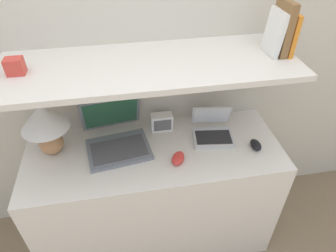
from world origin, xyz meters
The scene contains 14 objects.
wall_back centered at (0.00, 0.59, 1.20)m, with size 6.00×0.05×2.40m.
desk centered at (0.00, 0.26, 0.39)m, with size 1.36×0.52×0.77m.
back_riser centered at (0.00, 0.54, 0.61)m, with size 1.36×0.04×1.22m.
shelf centered at (0.00, 0.33, 1.23)m, with size 1.36×0.47×0.03m.
table_lamp centered at (-0.52, 0.35, 0.97)m, with size 0.23×0.23×0.30m.
laptop_large centered at (-0.19, 0.35, 0.82)m, with size 0.36×0.37×0.25m.
laptop_small centered at (0.34, 0.33, 0.81)m, with size 0.24×0.24×0.16m.
computer_mouse centered at (0.11, 0.16, 0.79)m, with size 0.10×0.11×0.04m.
second_mouse centered at (0.54, 0.19, 0.79)m, with size 0.05×0.09×0.04m.
router_box centered at (0.07, 0.43, 0.82)m, with size 0.12×0.06×0.10m.
book_orange centered at (0.64, 0.33, 1.34)m, with size 0.02×0.15×0.19m.
book_brown centered at (0.61, 0.33, 1.37)m, with size 0.03×0.14×0.24m.
book_white centered at (0.57, 0.33, 1.35)m, with size 0.04×0.14×0.20m.
shelf_gadget centered at (-0.56, 0.33, 1.28)m, with size 0.07×0.06×0.07m.
Camera 1 is at (-0.13, -0.89, 1.87)m, focal length 32.00 mm.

